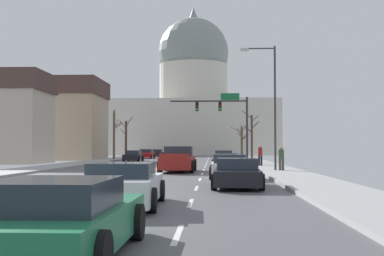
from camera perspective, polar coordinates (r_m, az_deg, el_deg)
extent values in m
cube|color=#505055|center=(33.79, -4.66, -5.02)|extent=(14.00, 180.00, 0.06)
cube|color=yellow|center=(33.80, -4.86, -4.96)|extent=(0.10, 176.40, 0.00)
cube|color=yellow|center=(33.77, -4.45, -4.96)|extent=(0.10, 176.40, 0.00)
cube|color=silver|center=(9.56, -1.64, -12.11)|extent=(0.12, 2.20, 0.00)
cube|color=silver|center=(14.70, -0.17, -8.62)|extent=(0.12, 2.20, 0.00)
cube|color=silver|center=(19.87, 0.52, -6.93)|extent=(0.12, 2.20, 0.00)
cube|color=silver|center=(25.05, 0.92, -5.95)|extent=(0.12, 2.20, 0.00)
cube|color=silver|center=(30.24, 1.19, -5.30)|extent=(0.12, 2.20, 0.00)
cube|color=silver|center=(35.44, 1.37, -4.84)|extent=(0.12, 2.20, 0.00)
cube|color=silver|center=(40.63, 1.51, -4.49)|extent=(0.12, 2.20, 0.00)
cube|color=silver|center=(45.83, 1.62, -4.23)|extent=(0.12, 2.20, 0.00)
cube|color=silver|center=(51.02, 1.70, -4.02)|extent=(0.12, 2.20, 0.00)
cube|color=silver|center=(56.22, 1.77, -3.85)|extent=(0.12, 2.20, 0.00)
cube|color=silver|center=(61.42, 1.83, -3.71)|extent=(0.12, 2.20, 0.00)
cube|color=silver|center=(66.61, 1.88, -3.59)|extent=(0.12, 2.20, 0.00)
cube|color=silver|center=(71.81, 1.92, -3.48)|extent=(0.12, 2.20, 0.00)
cube|color=silver|center=(77.01, 1.96, -3.39)|extent=(0.12, 2.20, 0.00)
cube|color=silver|center=(82.21, 1.99, -3.32)|extent=(0.12, 2.20, 0.00)
cube|color=silver|center=(87.41, 2.02, -3.25)|extent=(0.12, 2.20, 0.00)
cube|color=silver|center=(92.61, 2.04, -3.19)|extent=(0.12, 2.20, 0.00)
cube|color=silver|center=(97.81, 2.06, -3.13)|extent=(0.12, 2.20, 0.00)
cube|color=silver|center=(21.29, -18.80, -6.50)|extent=(0.12, 2.20, 0.00)
cube|color=silver|center=(26.19, -14.65, -5.71)|extent=(0.12, 2.20, 0.00)
cube|color=silver|center=(31.19, -11.83, -5.15)|extent=(0.12, 2.20, 0.00)
cube|color=silver|center=(36.25, -9.80, -4.75)|extent=(0.12, 2.20, 0.00)
cube|color=silver|center=(41.34, -8.27, -4.43)|extent=(0.12, 2.20, 0.00)
cube|color=silver|center=(46.46, -7.07, -4.19)|extent=(0.12, 2.20, 0.00)
cube|color=silver|center=(51.59, -6.11, -3.99)|extent=(0.12, 2.20, 0.00)
cube|color=silver|center=(56.74, -5.33, -3.82)|extent=(0.12, 2.20, 0.00)
cube|color=silver|center=(61.89, -4.68, -3.69)|extent=(0.12, 2.20, 0.00)
cube|color=silver|center=(67.05, -4.12, -3.57)|extent=(0.12, 2.20, 0.00)
cube|color=silver|center=(72.22, -3.65, -3.47)|extent=(0.12, 2.20, 0.00)
cube|color=silver|center=(77.39, -3.24, -3.39)|extent=(0.12, 2.20, 0.00)
cube|color=silver|center=(82.56, -2.88, -3.31)|extent=(0.12, 2.20, 0.00)
cube|color=silver|center=(87.74, -2.57, -3.24)|extent=(0.12, 2.20, 0.00)
cube|color=silver|center=(92.92, -2.29, -3.18)|extent=(0.12, 2.20, 0.00)
cube|color=silver|center=(98.10, -2.03, -3.13)|extent=(0.12, 2.20, 0.00)
cube|color=#9A9A9A|center=(33.81, 9.84, -4.82)|extent=(3.00, 180.00, 0.14)
cube|color=#9A9A9A|center=(35.84, -18.31, -4.59)|extent=(3.00, 180.00, 0.14)
cylinder|color=#28282D|center=(50.44, 6.35, -0.15)|extent=(0.22, 0.22, 6.56)
cylinder|color=#28282D|center=(50.51, 1.91, 3.11)|extent=(7.80, 0.16, 0.16)
cube|color=black|center=(50.46, 3.24, 2.48)|extent=(0.32, 0.28, 0.92)
sphere|color=#330504|center=(50.33, 3.24, 2.82)|extent=(0.22, 0.22, 0.22)
sphere|color=#332B05|center=(50.30, 3.25, 2.50)|extent=(0.22, 0.22, 0.22)
sphere|color=#19CC47|center=(50.28, 3.25, 2.18)|extent=(0.22, 0.22, 0.22)
cube|color=black|center=(50.48, 0.58, 2.48)|extent=(0.32, 0.28, 0.92)
sphere|color=#330504|center=(50.35, 0.58, 2.81)|extent=(0.22, 0.22, 0.22)
sphere|color=#332B05|center=(50.33, 0.58, 2.49)|extent=(0.22, 0.22, 0.22)
sphere|color=#19CC47|center=(50.30, 0.58, 2.17)|extent=(0.22, 0.22, 0.22)
cube|color=#146033|center=(50.60, 4.39, 3.62)|extent=(1.90, 0.06, 0.70)
cylinder|color=#333338|center=(32.69, 9.54, 2.31)|extent=(0.14, 0.14, 8.10)
cylinder|color=#333338|center=(33.12, 7.78, 9.05)|extent=(1.97, 0.09, 0.09)
cube|color=#B2B2AD|center=(33.03, 6.05, 8.95)|extent=(0.56, 0.24, 0.16)
cube|color=beige|center=(104.65, 0.17, -0.09)|extent=(34.28, 22.62, 10.91)
cylinder|color=beige|center=(105.42, 0.17, 5.07)|extent=(14.43, 14.43, 8.06)
sphere|color=gray|center=(106.46, 0.17, 8.62)|extent=(14.91, 14.91, 14.91)
cone|color=gray|center=(108.41, 0.17, 13.12)|extent=(1.80, 1.80, 2.40)
cube|color=silver|center=(46.30, 3.67, -3.59)|extent=(1.86, 4.52, 0.69)
cube|color=#232D38|center=(46.08, 3.67, -2.88)|extent=(1.59, 2.18, 0.47)
cylinder|color=black|center=(47.71, 2.63, -3.77)|extent=(0.24, 0.65, 0.64)
cylinder|color=black|center=(47.70, 4.73, -3.76)|extent=(0.24, 0.65, 0.64)
cylinder|color=black|center=(44.93, 2.55, -3.87)|extent=(0.24, 0.65, 0.64)
cylinder|color=black|center=(44.92, 4.78, -3.86)|extent=(0.24, 0.65, 0.64)
cube|color=black|center=(39.27, 3.87, -3.94)|extent=(2.00, 4.64, 0.55)
cube|color=#232D38|center=(38.81, 3.90, -3.24)|extent=(1.70, 2.24, 0.43)
cylinder|color=black|center=(40.65, 2.44, -4.05)|extent=(0.24, 0.65, 0.64)
cylinder|color=black|center=(40.75, 5.06, -4.03)|extent=(0.24, 0.65, 0.64)
cylinder|color=black|center=(37.82, 2.57, -4.19)|extent=(0.24, 0.65, 0.64)
cylinder|color=black|center=(37.92, 5.39, -4.17)|extent=(0.24, 0.65, 0.64)
cube|color=maroon|center=(32.78, -1.63, -3.98)|extent=(2.07, 5.56, 0.79)
cube|color=#1E2833|center=(33.54, -1.51, -2.70)|extent=(1.86, 1.90, 0.66)
cube|color=maroon|center=(30.07, -2.06, -3.18)|extent=(1.84, 0.12, 0.22)
cylinder|color=black|center=(34.53, -3.05, -4.24)|extent=(0.29, 0.80, 0.80)
cylinder|color=black|center=(34.37, 0.27, -4.26)|extent=(0.29, 0.80, 0.80)
cylinder|color=black|center=(31.24, -3.71, -4.46)|extent=(0.29, 0.80, 0.80)
cylinder|color=black|center=(31.06, -0.05, -4.48)|extent=(0.29, 0.80, 0.80)
cube|color=silver|center=(26.29, 4.26, -4.71)|extent=(1.85, 4.58, 0.65)
cube|color=#232D38|center=(25.92, 4.28, -3.54)|extent=(1.62, 2.04, 0.44)
cylinder|color=black|center=(27.71, 2.28, -4.92)|extent=(0.22, 0.64, 0.64)
cylinder|color=black|center=(27.76, 6.09, -4.91)|extent=(0.22, 0.64, 0.64)
cylinder|color=black|center=(24.87, 2.23, -5.24)|extent=(0.22, 0.64, 0.64)
cylinder|color=black|center=(24.93, 6.48, -5.22)|extent=(0.22, 0.64, 0.64)
cube|color=black|center=(20.29, 5.23, -5.56)|extent=(1.95, 4.58, 0.58)
cube|color=#232D38|center=(20.05, 5.23, -4.12)|extent=(1.65, 2.10, 0.45)
cylinder|color=black|center=(21.71, 2.80, -5.69)|extent=(0.24, 0.65, 0.64)
cylinder|color=black|center=(21.73, 7.56, -5.67)|extent=(0.24, 0.65, 0.64)
cylinder|color=black|center=(18.91, 2.55, -6.21)|extent=(0.24, 0.65, 0.64)
cylinder|color=black|center=(18.94, 8.02, -6.19)|extent=(0.24, 0.65, 0.64)
cube|color=silver|center=(13.96, -7.88, -6.92)|extent=(1.97, 4.46, 0.66)
cube|color=#232D38|center=(13.73, -7.99, -4.79)|extent=(1.68, 2.09, 0.39)
cylinder|color=black|center=(15.48, -10.51, -7.07)|extent=(0.24, 0.65, 0.64)
cylinder|color=black|center=(15.22, -3.61, -7.19)|extent=(0.24, 0.65, 0.64)
cylinder|color=black|center=(12.82, -12.96, -8.09)|extent=(0.24, 0.65, 0.64)
cylinder|color=black|center=(12.51, -4.61, -8.28)|extent=(0.24, 0.65, 0.64)
cube|color=#1E7247|center=(7.88, -14.92, -10.88)|extent=(1.92, 4.47, 0.58)
cube|color=#232D38|center=(7.52, -15.63, -7.38)|extent=(1.67, 2.10, 0.44)
cylinder|color=black|center=(9.49, -17.78, -10.14)|extent=(0.23, 0.64, 0.64)
cylinder|color=black|center=(9.01, -6.38, -10.67)|extent=(0.23, 0.64, 0.64)
cylinder|color=black|center=(6.35, -10.59, -14.27)|extent=(0.23, 0.64, 0.64)
cube|color=black|center=(57.48, -6.77, -3.33)|extent=(1.80, 4.48, 0.61)
cube|color=#232D38|center=(57.71, -6.72, -2.80)|extent=(1.54, 2.03, 0.46)
cylinder|color=black|center=(55.97, -6.17, -3.52)|extent=(0.23, 0.64, 0.64)
cylinder|color=black|center=(56.29, -7.88, -3.50)|extent=(0.23, 0.64, 0.64)
cylinder|color=black|center=(58.69, -5.71, -3.46)|extent=(0.23, 0.64, 0.64)
cylinder|color=black|center=(58.99, -7.34, -3.44)|extent=(0.23, 0.64, 0.64)
cube|color=#B71414|center=(70.14, -5.32, -3.10)|extent=(1.96, 4.73, 0.67)
cube|color=#232D38|center=(70.58, -5.26, -2.63)|extent=(1.68, 2.19, 0.47)
cylinder|color=black|center=(68.56, -4.74, -3.27)|extent=(0.23, 0.64, 0.64)
cylinder|color=black|center=(68.86, -6.27, -3.26)|extent=(0.23, 0.64, 0.64)
cylinder|color=black|center=(71.44, -4.40, -3.23)|extent=(0.23, 0.64, 0.64)
cylinder|color=black|center=(71.72, -5.87, -3.22)|extent=(0.23, 0.64, 0.64)
cube|color=black|center=(82.97, -4.03, -2.99)|extent=(1.75, 4.51, 0.60)
cube|color=#232D38|center=(83.39, -4.00, -2.62)|extent=(1.53, 2.03, 0.46)
cylinder|color=black|center=(81.49, -3.54, -3.10)|extent=(0.22, 0.64, 0.64)
cylinder|color=black|center=(81.69, -4.75, -3.09)|extent=(0.22, 0.64, 0.64)
cylinder|color=black|center=(84.27, -3.33, -3.07)|extent=(0.22, 0.64, 0.64)
cylinder|color=black|center=(84.47, -4.51, -3.06)|extent=(0.22, 0.64, 0.64)
cube|color=silver|center=(95.91, -1.11, -2.86)|extent=(1.75, 4.40, 0.67)
cube|color=#232D38|center=(96.18, -1.10, -2.52)|extent=(1.54, 2.05, 0.45)
cylinder|color=black|center=(94.50, -0.63, -2.97)|extent=(0.22, 0.64, 0.64)
cylinder|color=black|center=(94.60, -1.68, -2.97)|extent=(0.22, 0.64, 0.64)
cylinder|color=black|center=(97.22, -0.55, -2.95)|extent=(0.22, 0.64, 0.64)
cylinder|color=black|center=(97.32, -1.57, -2.95)|extent=(0.22, 0.64, 0.64)
cube|color=tan|center=(65.17, -14.78, -0.03)|extent=(10.09, 9.07, 8.01)
cube|color=#47332D|center=(65.55, -14.73, 4.41)|extent=(10.49, 9.43, 2.15)
cube|color=slate|center=(80.83, -13.70, -1.26)|extent=(8.84, 6.91, 5.70)
cube|color=#47332D|center=(80.97, -13.68, 1.32)|extent=(9.19, 7.18, 1.59)
cylinder|color=#423328|center=(59.48, 6.89, -1.06)|extent=(0.27, 0.27, 5.30)
cylinder|color=#423328|center=(59.89, 7.31, 0.35)|extent=(1.05, 0.78, 0.93)
cylinder|color=#423328|center=(59.11, 6.43, -0.13)|extent=(1.12, 0.86, 0.83)
cylinder|color=#423328|center=(59.99, 6.33, 1.53)|extent=(1.17, 0.96, 1.08)
cylinder|color=#423328|center=(60.23, 7.25, 1.07)|extent=(0.96, 1.35, 0.85)
cylinder|color=brown|center=(60.53, -8.96, -0.81)|extent=(0.27, 0.27, 5.84)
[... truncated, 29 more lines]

